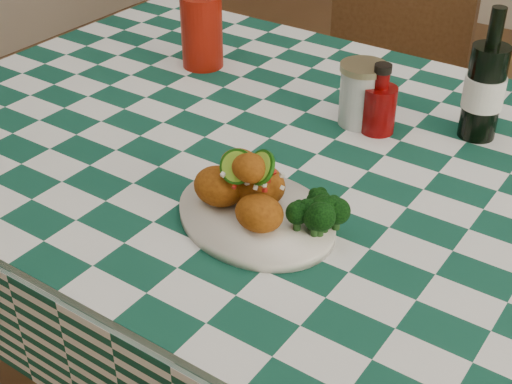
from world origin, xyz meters
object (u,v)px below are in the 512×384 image
Objects in this scene: red_tumbler at (202,32)px; wooden_chair_left at (369,118)px; ketchup_bottle at (380,99)px; beer_bottle at (487,75)px; plate at (256,217)px; fried_chicken_pile at (254,184)px; mason_jar at (362,94)px; dining_table at (308,316)px.

wooden_chair_left is at bearing 72.87° from red_tumbler.
ketchup_bottle is at bearing -68.47° from wooden_chair_left.
wooden_chair_left is (-0.46, 0.51, -0.44)m from beer_bottle.
beer_bottle reaches higher than plate.
plate is 1.11× the size of beer_bottle.
plate is at bearing 0.00° from fried_chicken_pile.
mason_jar is 0.13× the size of wooden_chair_left.
beer_bottle reaches higher than ketchup_bottle.
dining_table is 0.60m from beer_bottle.
wooden_chair_left is (0.17, 0.55, -0.40)m from red_tumbler.
red_tumbler is at bearing -111.64° from wooden_chair_left.
wooden_chair_left is at bearing 116.04° from ketchup_bottle.
beer_bottle reaches higher than wooden_chair_left.
mason_jar reaches higher than fried_chicken_pile.
beer_bottle is 0.26× the size of wooden_chair_left.
plate is at bearing -78.85° from wooden_chair_left.
wooden_chair_left reaches higher than dining_table.
wooden_chair_left reaches higher than plate.
fried_chicken_pile is at bearing 180.00° from plate.
plate is 0.62m from red_tumbler.
wooden_chair_left is at bearing 105.66° from plate.
dining_table is 0.48m from ketchup_bottle.
dining_table is at bearing -132.47° from beer_bottle.
ketchup_bottle is 0.04m from mason_jar.
plate is at bearing -111.46° from beer_bottle.
wooden_chair_left is at bearing 113.01° from mason_jar.
dining_table is 10.53× the size of fried_chicken_pile.
dining_table is 6.73× the size of beer_bottle.
red_tumbler is at bearing 135.51° from fried_chicken_pile.
ketchup_bottle is 0.19m from beer_bottle.
red_tumbler is 0.42m from mason_jar.
mason_jar is 0.75m from wooden_chair_left.
mason_jar is (0.01, 0.15, 0.45)m from dining_table.
beer_bottle is (0.20, 0.08, 0.06)m from mason_jar.
mason_jar is at bearing 93.28° from plate.
red_tumbler reaches higher than mason_jar.
red_tumbler reaches higher than ketchup_bottle.
dining_table is 0.66m from red_tumbler.
ketchup_bottle is 0.77m from wooden_chair_left.
plate is at bearing -86.72° from mason_jar.
ketchup_bottle is at bearing 86.77° from plate.
beer_bottle is (0.21, 0.23, 0.52)m from dining_table.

